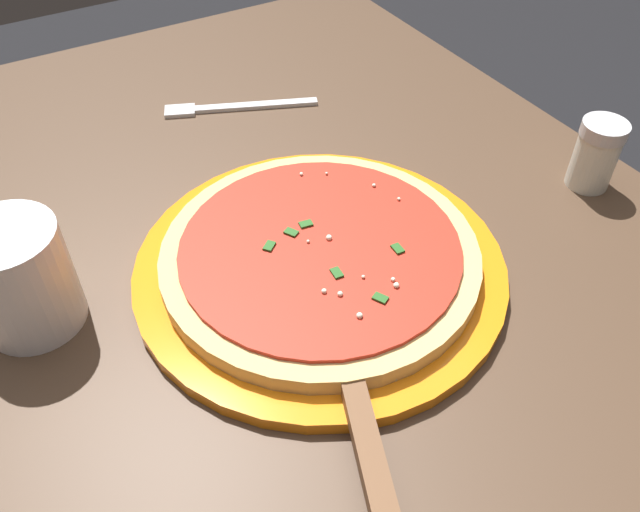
# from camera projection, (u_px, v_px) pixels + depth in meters

# --- Properties ---
(restaurant_table) EXTENTS (1.02, 0.85, 0.75)m
(restaurant_table) POSITION_uv_depth(u_px,v_px,m) (259.00, 351.00, 0.70)
(restaurant_table) COLOR black
(restaurant_table) RESTS_ON ground_plane
(serving_plate) EXTENTS (0.33, 0.33, 0.01)m
(serving_plate) POSITION_uv_depth(u_px,v_px,m) (320.00, 267.00, 0.59)
(serving_plate) COLOR orange
(serving_plate) RESTS_ON restaurant_table
(pizza) EXTENTS (0.28, 0.28, 0.02)m
(pizza) POSITION_uv_depth(u_px,v_px,m) (320.00, 254.00, 0.57)
(pizza) COLOR #DBB26B
(pizza) RESTS_ON serving_plate
(pizza_server) EXTENTS (0.22, 0.12, 0.01)m
(pizza_server) POSITION_uv_depth(u_px,v_px,m) (359.00, 413.00, 0.46)
(pizza_server) COLOR silver
(pizza_server) RESTS_ON serving_plate
(cup_tall_drink) EXTENTS (0.08, 0.08, 0.10)m
(cup_tall_drink) POSITION_uv_depth(u_px,v_px,m) (20.00, 279.00, 0.52)
(cup_tall_drink) COLOR silver
(cup_tall_drink) RESTS_ON restaurant_table
(fork) EXTENTS (0.09, 0.18, 0.00)m
(fork) POSITION_uv_depth(u_px,v_px,m) (232.00, 107.00, 0.79)
(fork) COLOR silver
(fork) RESTS_ON restaurant_table
(parmesan_shaker) EXTENTS (0.05, 0.05, 0.07)m
(parmesan_shaker) POSITION_uv_depth(u_px,v_px,m) (596.00, 154.00, 0.66)
(parmesan_shaker) COLOR silver
(parmesan_shaker) RESTS_ON restaurant_table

